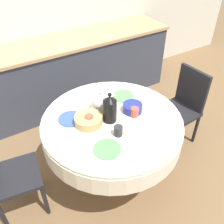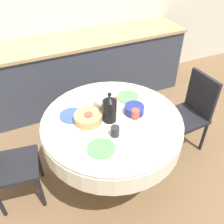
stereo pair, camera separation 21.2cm
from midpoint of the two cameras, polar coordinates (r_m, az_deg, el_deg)
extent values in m
plane|color=brown|center=(2.71, 2.30, -13.85)|extent=(12.00, 12.00, 0.00)
cube|color=silver|center=(3.42, -11.38, 23.60)|extent=(7.00, 0.05, 2.60)
cube|color=#383D4C|center=(3.44, -8.11, 8.44)|extent=(3.20, 0.60, 0.88)
cube|color=tan|center=(3.24, -8.85, 15.45)|extent=(3.24, 0.64, 0.04)
cylinder|color=brown|center=(2.70, 2.31, -13.59)|extent=(0.44, 0.44, 0.04)
cylinder|color=brown|center=(2.49, 2.47, -9.81)|extent=(0.11, 0.11, 0.50)
cylinder|color=silver|center=(2.25, 2.70, -4.09)|extent=(1.24, 1.24, 0.18)
cylinder|color=silver|center=(2.18, 2.78, -2.06)|extent=(1.23, 1.23, 0.03)
cube|color=black|center=(2.84, 18.23, -1.33)|extent=(0.42, 0.42, 0.04)
cube|color=black|center=(2.82, 21.90, 3.66)|extent=(0.06, 0.38, 0.45)
cylinder|color=black|center=(2.80, 17.12, -7.91)|extent=(0.04, 0.04, 0.39)
cylinder|color=black|center=(2.97, 12.67, -3.66)|extent=(0.04, 0.04, 0.39)
cylinder|color=black|center=(3.01, 22.10, -5.36)|extent=(0.04, 0.04, 0.39)
cylinder|color=black|center=(3.17, 17.66, -1.55)|extent=(0.04, 0.04, 0.39)
cube|color=black|center=(2.36, -18.88, -11.76)|extent=(0.45, 0.45, 0.04)
cylinder|color=black|center=(2.62, -14.11, -11.30)|extent=(0.04, 0.04, 0.39)
cylinder|color=black|center=(2.40, -13.35, -17.60)|extent=(0.04, 0.04, 0.39)
cylinder|color=black|center=(2.66, -21.80, -12.46)|extent=(0.04, 0.04, 0.39)
cylinder|color=black|center=(2.45, -21.99, -18.76)|extent=(0.04, 0.04, 0.39)
cylinder|color=#5BA85B|center=(1.91, 0.72, -8.44)|extent=(0.21, 0.21, 0.01)
cylinder|color=#28282D|center=(1.99, 3.77, -4.55)|extent=(0.07, 0.07, 0.09)
cylinder|color=white|center=(2.17, 12.28, -2.57)|extent=(0.21, 0.21, 0.01)
cylinder|color=#CC4C3D|center=(2.17, 8.10, -0.57)|extent=(0.07, 0.07, 0.09)
cylinder|color=#3856AD|center=(2.21, -6.53, -0.89)|extent=(0.21, 0.21, 0.01)
cylinder|color=#CC4C3D|center=(2.11, -2.52, -1.48)|extent=(0.07, 0.07, 0.09)
cylinder|color=#5BA85B|center=(2.43, 6.07, 3.37)|extent=(0.21, 0.21, 0.01)
cylinder|color=#CC4C3D|center=(2.30, 2.93, 2.32)|extent=(0.07, 0.07, 0.09)
cylinder|color=black|center=(2.10, 2.35, 0.19)|extent=(0.12, 0.12, 0.20)
cone|color=black|center=(2.02, 2.44, 2.97)|extent=(0.11, 0.11, 0.05)
sphere|color=black|center=(2.00, 2.47, 3.92)|extent=(0.04, 0.04, 0.04)
cylinder|color=white|center=(2.28, 0.58, 0.82)|extent=(0.09, 0.09, 0.01)
sphere|color=white|center=(2.23, 0.59, 2.58)|extent=(0.16, 0.16, 0.16)
cylinder|color=white|center=(2.26, 2.80, 3.33)|extent=(0.09, 0.03, 0.06)
sphere|color=white|center=(2.17, 0.61, 4.69)|extent=(0.04, 0.04, 0.04)
cylinder|color=tan|center=(2.12, -2.68, -1.54)|extent=(0.24, 0.24, 0.07)
cylinder|color=navy|center=(2.23, 7.80, 0.48)|extent=(0.18, 0.18, 0.07)
camera|label=1|loc=(0.11, -87.14, 2.30)|focal=40.00mm
camera|label=2|loc=(0.11, 92.86, -2.30)|focal=40.00mm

